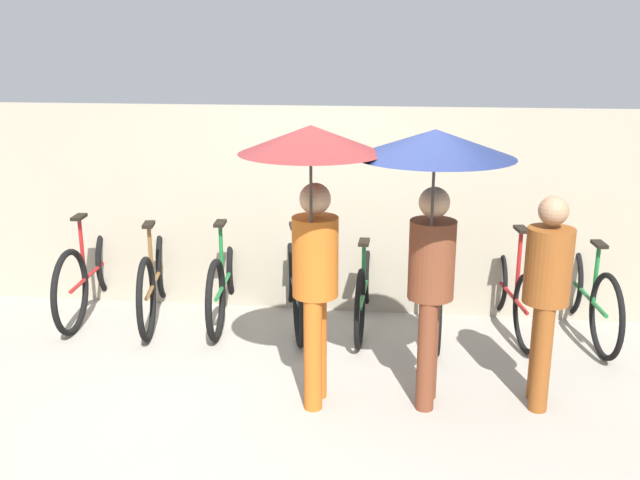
{
  "coord_description": "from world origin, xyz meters",
  "views": [
    {
      "loc": [
        0.64,
        -4.34,
        2.55
      ],
      "look_at": [
        0.0,
        1.08,
        1.0
      ],
      "focal_mm": 40.0,
      "sensor_mm": 36.0,
      "label": 1
    }
  ],
  "objects_px": {
    "parked_bicycle_4": "(365,286)",
    "parked_bicycle_5": "(437,291)",
    "pedestrian_center": "(434,191)",
    "parked_bicycle_0": "(92,271)",
    "parked_bicycle_7": "(586,293)",
    "pedestrian_trailing": "(546,288)",
    "parked_bicycle_2": "(226,278)",
    "parked_bicycle_3": "(294,283)",
    "parked_bicycle_6": "(510,291)",
    "pedestrian_leading": "(313,195)",
    "parked_bicycle_1": "(156,277)"
  },
  "relations": [
    {
      "from": "parked_bicycle_2",
      "to": "pedestrian_center",
      "type": "height_order",
      "value": "pedestrian_center"
    },
    {
      "from": "parked_bicycle_5",
      "to": "parked_bicycle_1",
      "type": "bearing_deg",
      "value": 91.36
    },
    {
      "from": "parked_bicycle_1",
      "to": "parked_bicycle_6",
      "type": "xyz_separation_m",
      "value": [
        3.27,
        0.07,
        -0.02
      ]
    },
    {
      "from": "parked_bicycle_3",
      "to": "parked_bicycle_6",
      "type": "bearing_deg",
      "value": -102.26
    },
    {
      "from": "parked_bicycle_4",
      "to": "parked_bicycle_5",
      "type": "bearing_deg",
      "value": -93.23
    },
    {
      "from": "parked_bicycle_4",
      "to": "pedestrian_leading",
      "type": "distance_m",
      "value": 2.03
    },
    {
      "from": "pedestrian_trailing",
      "to": "parked_bicycle_0",
      "type": "bearing_deg",
      "value": -14.4
    },
    {
      "from": "parked_bicycle_2",
      "to": "parked_bicycle_6",
      "type": "relative_size",
      "value": 1.1
    },
    {
      "from": "parked_bicycle_7",
      "to": "pedestrian_trailing",
      "type": "xyz_separation_m",
      "value": [
        -0.64,
        -1.37,
        0.51
      ]
    },
    {
      "from": "parked_bicycle_4",
      "to": "parked_bicycle_3",
      "type": "bearing_deg",
      "value": 93.09
    },
    {
      "from": "parked_bicycle_2",
      "to": "parked_bicycle_3",
      "type": "bearing_deg",
      "value": -99.16
    },
    {
      "from": "parked_bicycle_4",
      "to": "parked_bicycle_5",
      "type": "xyz_separation_m",
      "value": [
        0.65,
        -0.05,
        -0.01
      ]
    },
    {
      "from": "parked_bicycle_0",
      "to": "pedestrian_trailing",
      "type": "bearing_deg",
      "value": -113.34
    },
    {
      "from": "parked_bicycle_0",
      "to": "parked_bicycle_2",
      "type": "relative_size",
      "value": 1.03
    },
    {
      "from": "parked_bicycle_3",
      "to": "parked_bicycle_5",
      "type": "xyz_separation_m",
      "value": [
        1.31,
        -0.03,
        -0.02
      ]
    },
    {
      "from": "parked_bicycle_7",
      "to": "pedestrian_trailing",
      "type": "relative_size",
      "value": 1.12
    },
    {
      "from": "parked_bicycle_4",
      "to": "pedestrian_leading",
      "type": "relative_size",
      "value": 0.86
    },
    {
      "from": "parked_bicycle_4",
      "to": "parked_bicycle_0",
      "type": "bearing_deg",
      "value": 90.94
    },
    {
      "from": "pedestrian_trailing",
      "to": "parked_bicycle_6",
      "type": "bearing_deg",
      "value": -84.3
    },
    {
      "from": "parked_bicycle_7",
      "to": "pedestrian_leading",
      "type": "distance_m",
      "value": 3.0
    },
    {
      "from": "parked_bicycle_4",
      "to": "parked_bicycle_5",
      "type": "relative_size",
      "value": 1.0
    },
    {
      "from": "parked_bicycle_3",
      "to": "parked_bicycle_5",
      "type": "relative_size",
      "value": 1.01
    },
    {
      "from": "parked_bicycle_0",
      "to": "parked_bicycle_3",
      "type": "height_order",
      "value": "parked_bicycle_3"
    },
    {
      "from": "pedestrian_center",
      "to": "pedestrian_trailing",
      "type": "relative_size",
      "value": 1.3
    },
    {
      "from": "parked_bicycle_6",
      "to": "pedestrian_trailing",
      "type": "xyz_separation_m",
      "value": [
        0.02,
        -1.39,
        0.53
      ]
    },
    {
      "from": "pedestrian_center",
      "to": "parked_bicycle_4",
      "type": "bearing_deg",
      "value": -63.68
    },
    {
      "from": "parked_bicycle_0",
      "to": "pedestrian_leading",
      "type": "bearing_deg",
      "value": -128.88
    },
    {
      "from": "parked_bicycle_0",
      "to": "parked_bicycle_5",
      "type": "xyz_separation_m",
      "value": [
        3.27,
        -0.07,
        -0.04
      ]
    },
    {
      "from": "parked_bicycle_2",
      "to": "parked_bicycle_4",
      "type": "height_order",
      "value": "parked_bicycle_2"
    },
    {
      "from": "parked_bicycle_0",
      "to": "parked_bicycle_1",
      "type": "xyz_separation_m",
      "value": [
        0.65,
        -0.06,
        -0.01
      ]
    },
    {
      "from": "parked_bicycle_0",
      "to": "parked_bicycle_7",
      "type": "height_order",
      "value": "parked_bicycle_0"
    },
    {
      "from": "parked_bicycle_1",
      "to": "parked_bicycle_6",
      "type": "bearing_deg",
      "value": -99.36
    },
    {
      "from": "parked_bicycle_0",
      "to": "pedestrian_leading",
      "type": "relative_size",
      "value": 0.91
    },
    {
      "from": "parked_bicycle_4",
      "to": "pedestrian_center",
      "type": "height_order",
      "value": "pedestrian_center"
    },
    {
      "from": "parked_bicycle_5",
      "to": "parked_bicycle_6",
      "type": "distance_m",
      "value": 0.66
    },
    {
      "from": "parked_bicycle_2",
      "to": "pedestrian_leading",
      "type": "relative_size",
      "value": 0.88
    },
    {
      "from": "parked_bicycle_1",
      "to": "parked_bicycle_2",
      "type": "xyz_separation_m",
      "value": [
        0.65,
        0.08,
        -0.01
      ]
    },
    {
      "from": "parked_bicycle_1",
      "to": "parked_bicycle_2",
      "type": "height_order",
      "value": "parked_bicycle_1"
    },
    {
      "from": "parked_bicycle_1",
      "to": "parked_bicycle_4",
      "type": "relative_size",
      "value": 1.03
    },
    {
      "from": "parked_bicycle_2",
      "to": "parked_bicycle_7",
      "type": "relative_size",
      "value": 1.03
    },
    {
      "from": "pedestrian_center",
      "to": "parked_bicycle_5",
      "type": "bearing_deg",
      "value": -87.53
    },
    {
      "from": "parked_bicycle_7",
      "to": "pedestrian_leading",
      "type": "height_order",
      "value": "pedestrian_leading"
    },
    {
      "from": "parked_bicycle_5",
      "to": "pedestrian_center",
      "type": "relative_size",
      "value": 0.87
    },
    {
      "from": "parked_bicycle_2",
      "to": "parked_bicycle_6",
      "type": "distance_m",
      "value": 2.61
    },
    {
      "from": "parked_bicycle_2",
      "to": "parked_bicycle_5",
      "type": "height_order",
      "value": "parked_bicycle_5"
    },
    {
      "from": "parked_bicycle_4",
      "to": "parked_bicycle_1",
      "type": "bearing_deg",
      "value": 92.62
    },
    {
      "from": "pedestrian_trailing",
      "to": "parked_bicycle_5",
      "type": "bearing_deg",
      "value": -58.04
    },
    {
      "from": "parked_bicycle_6",
      "to": "pedestrian_center",
      "type": "distance_m",
      "value": 2.14
    },
    {
      "from": "parked_bicycle_5",
      "to": "parked_bicycle_7",
      "type": "xyz_separation_m",
      "value": [
        1.31,
        0.06,
        0.02
      ]
    },
    {
      "from": "parked_bicycle_0",
      "to": "parked_bicycle_2",
      "type": "bearing_deg",
      "value": -93.21
    }
  ]
}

